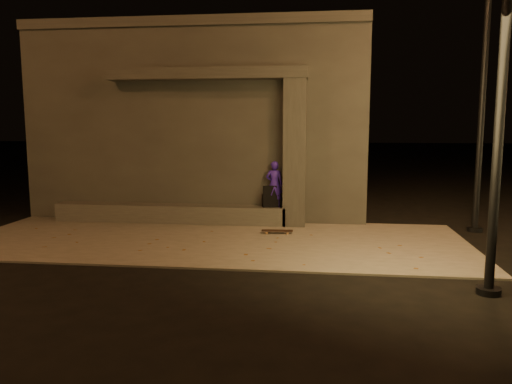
# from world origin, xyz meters

# --- Properties ---
(ground) EXTENTS (120.00, 120.00, 0.00)m
(ground) POSITION_xyz_m (0.00, 0.00, 0.00)
(ground) COLOR black
(ground) RESTS_ON ground
(sidewalk) EXTENTS (11.00, 4.40, 0.04)m
(sidewalk) POSITION_xyz_m (0.00, 2.00, 0.02)
(sidewalk) COLOR #636058
(sidewalk) RESTS_ON ground
(building) EXTENTS (9.00, 5.10, 5.22)m
(building) POSITION_xyz_m (-1.00, 6.49, 2.61)
(building) COLOR #3B3836
(building) RESTS_ON ground
(ledge) EXTENTS (6.00, 0.55, 0.45)m
(ledge) POSITION_xyz_m (-1.50, 3.75, 0.27)
(ledge) COLOR #4C4B45
(ledge) RESTS_ON sidewalk
(column) EXTENTS (0.55, 0.55, 3.60)m
(column) POSITION_xyz_m (1.70, 3.75, 1.84)
(column) COLOR #3B3836
(column) RESTS_ON sidewalk
(canopy) EXTENTS (5.00, 0.70, 0.28)m
(canopy) POSITION_xyz_m (-0.50, 3.80, 3.78)
(canopy) COLOR #3B3836
(canopy) RESTS_ON column
(skateboarder) EXTENTS (0.43, 0.29, 1.15)m
(skateboarder) POSITION_xyz_m (1.20, 3.75, 1.07)
(skateboarder) COLOR #361BB3
(skateboarder) RESTS_ON ledge
(backpack) EXTENTS (0.44, 0.34, 0.55)m
(backpack) POSITION_xyz_m (1.10, 3.75, 0.68)
(backpack) COLOR black
(backpack) RESTS_ON ledge
(skateboard) EXTENTS (0.73, 0.22, 0.08)m
(skateboard) POSITION_xyz_m (1.36, 2.71, 0.11)
(skateboard) COLOR black
(skateboard) RESTS_ON sidewalk
(street_lamp_0) EXTENTS (0.36, 0.36, 7.49)m
(street_lamp_0) POSITION_xyz_m (4.86, -0.90, 4.24)
(street_lamp_0) COLOR black
(street_lamp_0) RESTS_ON ground
(street_lamp_2) EXTENTS (0.36, 0.36, 7.84)m
(street_lamp_2) POSITION_xyz_m (6.03, 3.72, 4.42)
(street_lamp_2) COLOR black
(street_lamp_2) RESTS_ON ground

